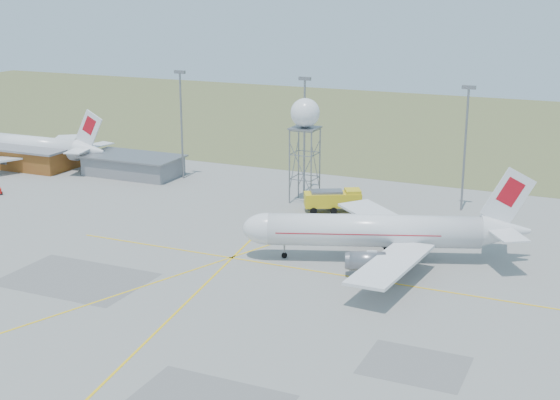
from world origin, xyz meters
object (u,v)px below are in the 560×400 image
at_px(airliner_main, 378,231).
at_px(fire_truck, 334,201).
at_px(airliner_far, 28,146).
at_px(radar_tower, 305,144).

height_order(airliner_main, fire_truck, airliner_main).
distance_m(airliner_far, fire_truck, 69.86).
bearing_deg(airliner_main, airliner_far, -38.26).
bearing_deg(fire_truck, radar_tower, 124.43).
xyz_separation_m(airliner_far, radar_tower, (62.81, -3.18, 6.17)).
relative_size(radar_tower, fire_truck, 1.86).
distance_m(airliner_far, radar_tower, 63.19).
xyz_separation_m(airliner_main, fire_truck, (-13.43, 19.25, -2.25)).
height_order(radar_tower, fire_truck, radar_tower).
relative_size(airliner_main, fire_truck, 3.90).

